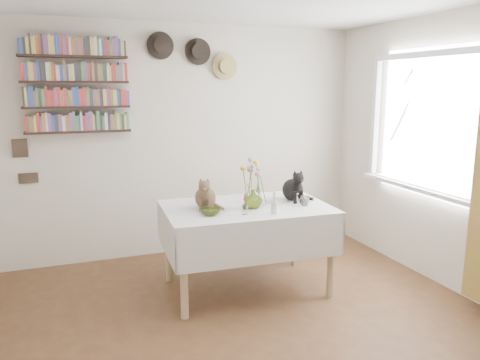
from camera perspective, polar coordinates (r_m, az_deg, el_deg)
name	(u,v)px	position (r m, az deg, el deg)	size (l,w,h in m)	color
room	(270,178)	(3.07, 3.63, 0.29)	(4.08, 4.58, 2.58)	brown
window	(423,134)	(4.80, 21.46, 5.28)	(0.12, 1.52, 1.32)	white
dining_table	(246,227)	(4.24, 0.79, -5.73)	(1.51, 1.02, 0.79)	white
tabby_cat	(205,192)	(4.09, -4.25, -1.45)	(0.20, 0.25, 0.30)	brown
black_cat	(293,184)	(4.40, 6.46, -0.49)	(0.21, 0.26, 0.31)	black
flower_vase	(253,199)	(4.11, 1.63, -2.31)	(0.16, 0.16, 0.17)	#A0B842
green_bowl	(210,212)	(3.91, -3.64, -3.91)	(0.16, 0.16, 0.05)	#A0B842
drinking_glass	(305,201)	(4.23, 7.89, -2.55)	(0.09, 0.09, 0.09)	white
candlestick	(274,207)	(3.93, 4.19, -3.26)	(0.05, 0.05, 0.19)	white
berry_jar	(245,204)	(3.91, 0.58, -2.94)	(0.05, 0.05, 0.20)	white
porcelain_figurine	(297,198)	(4.33, 6.96, -2.19)	(0.05, 0.05, 0.10)	white
flower_bouquet	(253,170)	(4.06, 1.61, 1.24)	(0.17, 0.13, 0.39)	#4C7233
bookshelf_unit	(76,86)	(4.90, -19.38, 10.77)	(1.00, 0.16, 0.91)	black
wall_hats	(195,55)	(5.13, -5.45, 14.97)	(0.98, 0.09, 0.48)	black
wall_art_plaques	(23,161)	(5.04, -24.89, 2.15)	(0.21, 0.02, 0.44)	#38281E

